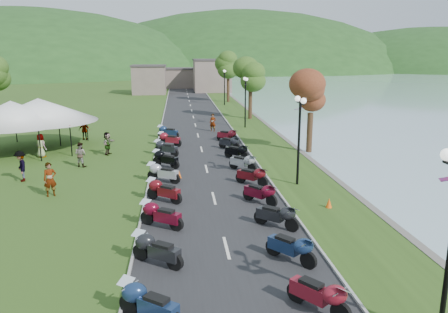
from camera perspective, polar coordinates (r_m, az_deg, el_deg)
name	(u,v)px	position (r m, az deg, el deg)	size (l,w,h in m)	color
road	(195,125)	(46.24, -3.76, 4.11)	(7.00, 120.00, 0.02)	#272729
hills_backdrop	(181,70)	(205.76, -5.60, 11.22)	(360.00, 120.00, 76.00)	#285621
far_building	(176,78)	(90.75, -6.24, 10.17)	(18.00, 16.00, 5.00)	#79675E
moto_row_left	(162,203)	(20.84, -8.07, -6.00)	(2.60, 40.34, 1.10)	#331411
moto_row_right	(261,193)	(22.08, 4.79, -4.78)	(2.60, 34.18, 1.10)	#331411
vendor_tent_main	(40,124)	(37.31, -22.87, 3.97)	(5.91, 5.91, 4.00)	white
vendor_tent_side	(13,128)	(36.20, -25.83, 3.42)	(5.24, 5.24, 4.00)	white
tree_lakeside	(311,107)	(33.65, 11.26, 6.31)	(2.47, 2.47, 6.86)	#3D671F
pedestrian_a	(52,196)	(25.05, -21.60, -4.81)	(0.67, 0.49, 1.83)	slate
pedestrian_b	(81,167)	(30.74, -18.14, -1.27)	(0.81, 0.44, 1.66)	slate
pedestrian_c	(23,181)	(28.56, -24.82, -2.94)	(1.19, 0.49, 1.84)	slate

